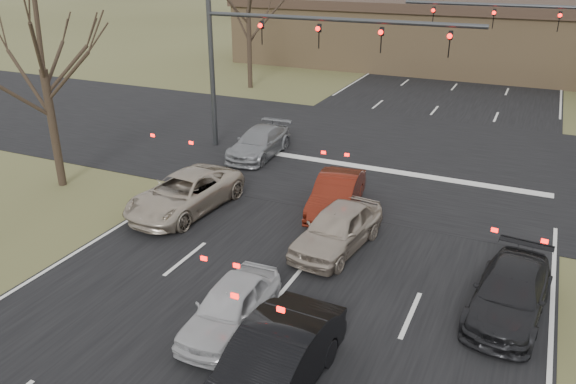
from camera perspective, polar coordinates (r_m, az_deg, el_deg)
name	(u,v)px	position (r m, az deg, el deg)	size (l,w,h in m)	color
ground	(237,347)	(14.01, -5.25, -15.42)	(360.00, 360.00, 0.00)	#4E4D2A
road_main	(497,36)	(70.16, 20.48, 14.65)	(14.00, 300.00, 0.02)	black
road_cross	(396,156)	(26.51, 10.92, 3.58)	(200.00, 14.00, 0.02)	black
building	(500,37)	(47.92, 20.71, 14.49)	(42.40, 10.40, 5.30)	#91734E
mast_arm_near	(275,44)	(25.16, -1.36, 14.84)	(12.12, 0.24, 8.00)	#383A3D
mast_arm_far	(564,32)	(32.61, 26.24, 14.38)	(11.12, 0.24, 8.00)	#383A3D
tree_left_near	(34,17)	(23.15, -24.38, 15.90)	(5.10, 5.10, 8.50)	black
car_silver_suv	(185,193)	(20.65, -10.44, -0.11)	(2.28, 4.95, 1.38)	#B4A692
car_white_sedan	(231,307)	(14.28, -5.85, -11.51)	(1.46, 3.63, 1.24)	#B9BABB
car_black_hatch	(272,366)	(12.28, -1.66, -17.26)	(1.60, 4.58, 1.51)	black
car_charcoal_sedan	(510,293)	(15.78, 21.64, -9.54)	(1.74, 4.27, 1.24)	black
car_grey_ahead	(259,143)	(26.01, -2.96, 5.04)	(1.78, 4.37, 1.27)	gray
car_red_ahead	(336,194)	(20.35, 4.94, -0.20)	(1.42, 4.08, 1.34)	#55160C
car_silver_ahead	(337,228)	(17.78, 5.04, -3.70)	(1.67, 4.15, 1.41)	#AFA08D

